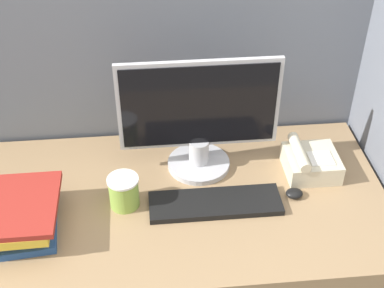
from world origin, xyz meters
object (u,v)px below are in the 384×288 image
at_px(mouse, 294,193).
at_px(coffee_cup, 124,192).
at_px(keyboard, 215,203).
at_px(book_stack, 20,215).
at_px(desk_telephone, 310,162).
at_px(monitor, 199,120).

distance_m(mouse, coffee_cup, 0.55).
relative_size(keyboard, mouse, 7.55).
height_order(keyboard, book_stack, book_stack).
relative_size(book_stack, desk_telephone, 1.63).
distance_m(keyboard, mouse, 0.26).
height_order(monitor, keyboard, monitor).
height_order(mouse, book_stack, book_stack).
bearing_deg(mouse, keyboard, -176.13).
xyz_separation_m(monitor, keyboard, (0.03, -0.21, -0.18)).
height_order(monitor, coffee_cup, monitor).
relative_size(keyboard, desk_telephone, 2.35).
bearing_deg(keyboard, book_stack, -176.35).
xyz_separation_m(mouse, coffee_cup, (-0.55, 0.02, 0.04)).
bearing_deg(keyboard, mouse, 3.87).
bearing_deg(coffee_cup, monitor, 33.95).
xyz_separation_m(keyboard, book_stack, (-0.60, -0.04, 0.04)).
distance_m(book_stack, desk_telephone, 0.96).
xyz_separation_m(book_stack, desk_telephone, (0.94, 0.18, -0.01)).
xyz_separation_m(keyboard, mouse, (0.26, 0.02, 0.00)).
relative_size(coffee_cup, desk_telephone, 0.60).
relative_size(coffee_cup, book_stack, 0.37).
relative_size(keyboard, coffee_cup, 3.90).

